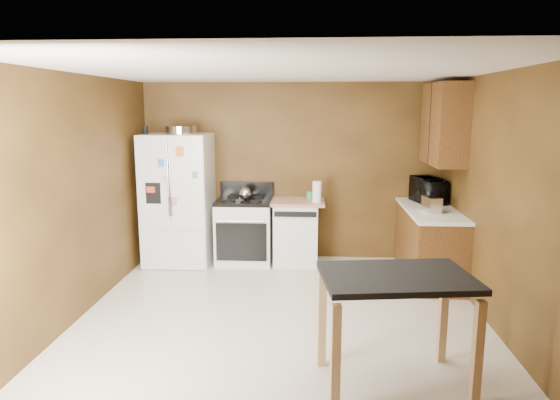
# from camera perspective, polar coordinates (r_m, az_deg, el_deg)

# --- Properties ---
(floor) EXTENTS (4.50, 4.50, 0.00)m
(floor) POSITION_cam_1_polar(r_m,az_deg,el_deg) (5.29, 0.17, -13.54)
(floor) COLOR beige
(floor) RESTS_ON ground
(ceiling) EXTENTS (4.50, 4.50, 0.00)m
(ceiling) POSITION_cam_1_polar(r_m,az_deg,el_deg) (4.83, 0.18, 14.61)
(ceiling) COLOR white
(ceiling) RESTS_ON ground
(wall_back) EXTENTS (4.20, 0.00, 4.20)m
(wall_back) POSITION_cam_1_polar(r_m,az_deg,el_deg) (7.13, 1.31, 3.26)
(wall_back) COLOR brown
(wall_back) RESTS_ON ground
(wall_front) EXTENTS (4.20, 0.00, 4.20)m
(wall_front) POSITION_cam_1_polar(r_m,az_deg,el_deg) (2.74, -2.82, -8.92)
(wall_front) COLOR brown
(wall_front) RESTS_ON ground
(wall_left) EXTENTS (0.00, 4.50, 4.50)m
(wall_left) POSITION_cam_1_polar(r_m,az_deg,el_deg) (5.46, -22.41, 0.17)
(wall_left) COLOR brown
(wall_left) RESTS_ON ground
(wall_right) EXTENTS (0.00, 4.50, 4.50)m
(wall_right) POSITION_cam_1_polar(r_m,az_deg,el_deg) (5.22, 23.85, -0.38)
(wall_right) COLOR brown
(wall_right) RESTS_ON ground
(roasting_pan) EXTENTS (0.42, 0.42, 0.11)m
(roasting_pan) POSITION_cam_1_polar(r_m,az_deg,el_deg) (6.96, -11.24, 7.87)
(roasting_pan) COLOR silver
(roasting_pan) RESTS_ON refrigerator
(pen_cup) EXTENTS (0.08, 0.08, 0.12)m
(pen_cup) POSITION_cam_1_polar(r_m,az_deg,el_deg) (6.96, -15.15, 7.74)
(pen_cup) COLOR black
(pen_cup) RESTS_ON refrigerator
(kettle) EXTENTS (0.17, 0.17, 0.17)m
(kettle) POSITION_cam_1_polar(r_m,az_deg,el_deg) (6.87, -4.00, 0.72)
(kettle) COLOR silver
(kettle) RESTS_ON gas_range
(paper_towel) EXTENTS (0.13, 0.13, 0.28)m
(paper_towel) POSITION_cam_1_polar(r_m,az_deg,el_deg) (6.75, 4.24, 0.94)
(paper_towel) COLOR white
(paper_towel) RESTS_ON dishwasher
(green_canister) EXTENTS (0.13, 0.13, 0.12)m
(green_canister) POSITION_cam_1_polar(r_m,az_deg,el_deg) (6.93, 3.49, 0.51)
(green_canister) COLOR #389351
(green_canister) RESTS_ON dishwasher
(toaster) EXTENTS (0.21, 0.28, 0.19)m
(toaster) POSITION_cam_1_polar(r_m,az_deg,el_deg) (6.33, 16.96, -0.49)
(toaster) COLOR silver
(toaster) RESTS_ON right_cabinets
(microwave) EXTENTS (0.49, 0.62, 0.30)m
(microwave) POSITION_cam_1_polar(r_m,az_deg,el_deg) (6.95, 16.53, 0.98)
(microwave) COLOR black
(microwave) RESTS_ON right_cabinets
(refrigerator) EXTENTS (0.90, 0.80, 1.80)m
(refrigerator) POSITION_cam_1_polar(r_m,az_deg,el_deg) (7.04, -11.54, 0.08)
(refrigerator) COLOR white
(refrigerator) RESTS_ON ground
(gas_range) EXTENTS (0.76, 0.68, 1.10)m
(gas_range) POSITION_cam_1_polar(r_m,az_deg,el_deg) (7.01, -4.07, -3.44)
(gas_range) COLOR white
(gas_range) RESTS_ON ground
(dishwasher) EXTENTS (0.78, 0.63, 0.89)m
(dishwasher) POSITION_cam_1_polar(r_m,az_deg,el_deg) (6.98, 1.84, -3.57)
(dishwasher) COLOR white
(dishwasher) RESTS_ON ground
(right_cabinets) EXTENTS (0.63, 1.58, 2.45)m
(right_cabinets) POSITION_cam_1_polar(r_m,az_deg,el_deg) (6.60, 17.16, -0.82)
(right_cabinets) COLOR brown
(right_cabinets) RESTS_ON ground
(island) EXTENTS (1.22, 0.90, 0.91)m
(island) POSITION_cam_1_polar(r_m,az_deg,el_deg) (3.99, 13.12, -10.28)
(island) COLOR black
(island) RESTS_ON ground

